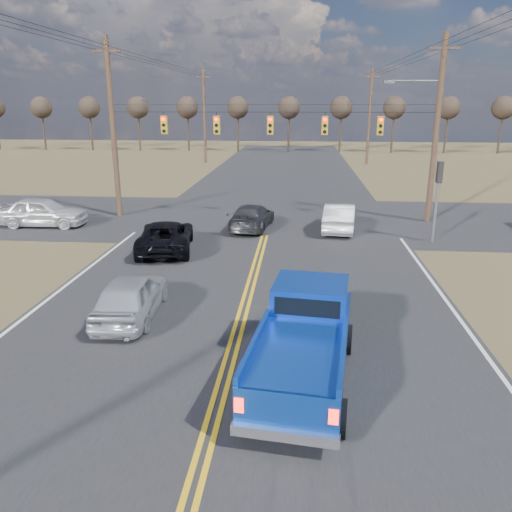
# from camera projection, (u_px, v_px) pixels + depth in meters

# --- Properties ---
(ground) EXTENTS (160.00, 160.00, 0.00)m
(ground) POSITION_uv_depth(u_px,v_px,m) (223.00, 383.00, 12.04)
(ground) COLOR brown
(ground) RESTS_ON ground
(road_main) EXTENTS (14.00, 120.00, 0.02)m
(road_main) POSITION_uv_depth(u_px,v_px,m) (258.00, 259.00, 21.56)
(road_main) COLOR #28282B
(road_main) RESTS_ON ground
(road_cross) EXTENTS (120.00, 12.00, 0.02)m
(road_cross) POSITION_uv_depth(u_px,v_px,m) (269.00, 219.00, 29.18)
(road_cross) COLOR #28282B
(road_cross) RESTS_ON ground
(signal_gantry) EXTENTS (19.60, 4.83, 10.00)m
(signal_gantry) POSITION_uv_depth(u_px,v_px,m) (279.00, 130.00, 27.45)
(signal_gantry) COLOR #473323
(signal_gantry) RESTS_ON ground
(utility_poles) EXTENTS (19.60, 58.32, 10.00)m
(utility_poles) POSITION_uv_depth(u_px,v_px,m) (269.00, 127.00, 26.69)
(utility_poles) COLOR #473323
(utility_poles) RESTS_ON ground
(treeline) EXTENTS (87.00, 117.80, 7.40)m
(treeline) POSITION_uv_depth(u_px,v_px,m) (278.00, 114.00, 36.04)
(treeline) COLOR #33261C
(treeline) RESTS_ON ground
(pickup_truck) EXTENTS (2.74, 5.75, 2.08)m
(pickup_truck) POSITION_uv_depth(u_px,v_px,m) (304.00, 342.00, 11.91)
(pickup_truck) COLOR black
(pickup_truck) RESTS_ON ground
(silver_suv) EXTENTS (1.89, 4.24, 1.42)m
(silver_suv) POSITION_uv_depth(u_px,v_px,m) (131.00, 296.00, 15.55)
(silver_suv) COLOR #B5B8BE
(silver_suv) RESTS_ON ground
(black_suv) EXTENTS (3.06, 5.27, 1.38)m
(black_suv) POSITION_uv_depth(u_px,v_px,m) (166.00, 236.00, 22.68)
(black_suv) COLOR black
(black_suv) RESTS_ON ground
(white_car_queue) EXTENTS (2.05, 4.59, 1.46)m
(white_car_queue) POSITION_uv_depth(u_px,v_px,m) (340.00, 217.00, 26.26)
(white_car_queue) COLOR silver
(white_car_queue) RESTS_ON ground
(dgrey_car_queue) EXTENTS (2.35, 4.72, 1.32)m
(dgrey_car_queue) POSITION_uv_depth(u_px,v_px,m) (252.00, 217.00, 26.67)
(dgrey_car_queue) COLOR #313236
(dgrey_car_queue) RESTS_ON ground
(cross_car_west) EXTENTS (2.06, 4.75, 1.60)m
(cross_car_west) POSITION_uv_depth(u_px,v_px,m) (43.00, 212.00, 27.15)
(cross_car_west) COLOR silver
(cross_car_west) RESTS_ON ground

